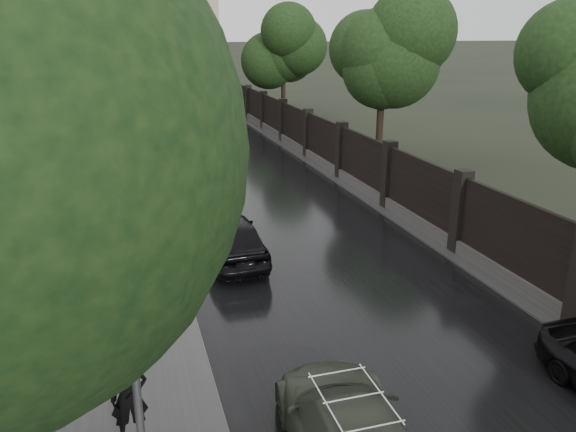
% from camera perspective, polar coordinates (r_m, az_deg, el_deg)
% --- Properties ---
extents(road, '(8.00, 420.00, 0.02)m').
position_cam_1_polar(road, '(194.60, -15.56, 15.61)').
color(road, black).
rests_on(road, ground).
extents(sidewalk_left, '(4.00, 420.00, 0.16)m').
position_cam_1_polar(sidewalk_left, '(194.53, -17.39, 15.47)').
color(sidewalk_left, '#2D2D2D').
rests_on(sidewalk_left, ground).
extents(verge_right, '(3.00, 420.00, 0.08)m').
position_cam_1_polar(verge_right, '(194.83, -13.89, 15.75)').
color(verge_right, '#2D2D2D').
rests_on(verge_right, ground).
extents(fence_right, '(0.45, 75.72, 2.70)m').
position_cam_1_polar(fence_right, '(38.17, -1.35, 9.63)').
color(fence_right, '#383533').
rests_on(fence_right, ground).
extents(tree_left_far, '(4.25, 4.25, 7.39)m').
position_cam_1_polar(tree_left_far, '(34.55, -21.75, 14.56)').
color(tree_left_far, black).
rests_on(tree_left_far, ground).
extents(tree_right_b, '(4.08, 4.08, 7.01)m').
position_cam_1_polar(tree_right_b, '(29.40, 9.60, 14.55)').
color(tree_right_b, black).
rests_on(tree_right_b, ground).
extents(tree_right_c, '(4.08, 4.08, 7.01)m').
position_cam_1_polar(tree_right_c, '(46.25, -0.49, 16.04)').
color(tree_right_c, black).
rests_on(tree_right_c, ground).
extents(lamp_post, '(0.25, 0.12, 5.11)m').
position_cam_1_polar(lamp_post, '(7.16, -15.10, -16.79)').
color(lamp_post, '#59595E').
rests_on(lamp_post, ground).
extents(traffic_light, '(0.16, 0.32, 4.00)m').
position_cam_1_polar(traffic_light, '(29.74, -14.65, 9.31)').
color(traffic_light, '#59595E').
rests_on(traffic_light, ground).
extents(hatchback_left, '(1.86, 4.39, 1.48)m').
position_cam_1_polar(hatchback_left, '(17.25, -5.99, -2.11)').
color(hatchback_left, black).
rests_on(hatchback_left, ground).
extents(pedestrian_umbrella, '(1.03, 1.05, 2.63)m').
position_cam_1_polar(pedestrian_umbrella, '(9.55, -16.33, -12.72)').
color(pedestrian_umbrella, black).
rests_on(pedestrian_umbrella, sidewalk_left).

